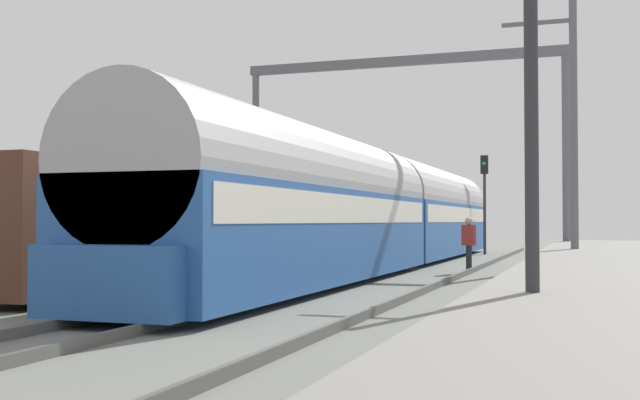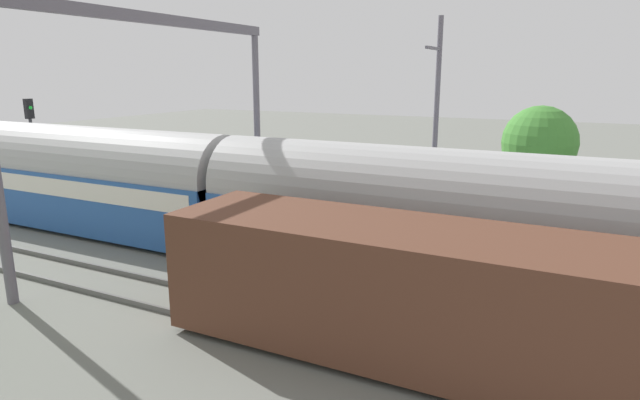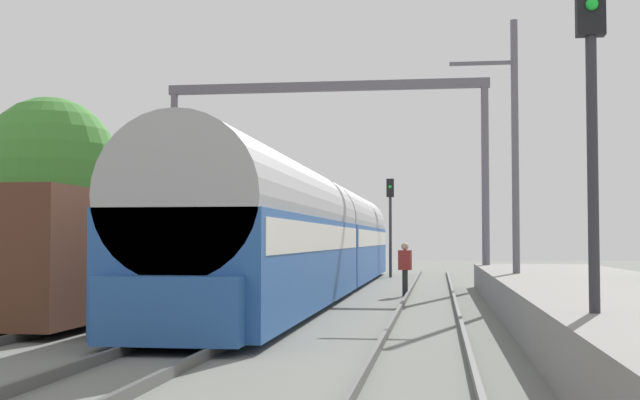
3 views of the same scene
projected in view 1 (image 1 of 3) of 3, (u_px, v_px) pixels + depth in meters
name	position (u px, v px, depth m)	size (l,w,h in m)	color
ground	(241.00, 300.00, 16.06)	(120.00, 120.00, 0.00)	slate
track_far_west	(76.00, 291.00, 17.34)	(1.52, 60.00, 0.16)	#585755
track_west	(241.00, 296.00, 16.06)	(1.52, 60.00, 0.16)	#585755
track_east	(434.00, 303.00, 14.77)	(1.52, 60.00, 0.16)	#585755
passenger_train	(383.00, 211.00, 27.13)	(2.93, 32.85, 3.82)	#28569E
freight_car	(150.00, 227.00, 20.28)	(2.80, 13.00, 2.70)	#563323
person_crossing	(469.00, 240.00, 24.66)	(0.44, 0.32, 1.73)	#252525
railway_signal_near	(531.00, 43.00, 7.93)	(0.36, 0.30, 5.35)	#2D2D33
railway_signal_far	(485.00, 191.00, 38.29)	(0.36, 0.30, 4.81)	#2D2D33
catenary_gantry	(401.00, 115.00, 29.87)	(12.35, 0.28, 7.86)	slate
catenary_pole_east_mid	(572.00, 122.00, 20.29)	(1.90, 0.20, 8.00)	slate
tree_west_background	(144.00, 145.00, 33.23)	(5.26, 5.26, 7.48)	#4C3826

